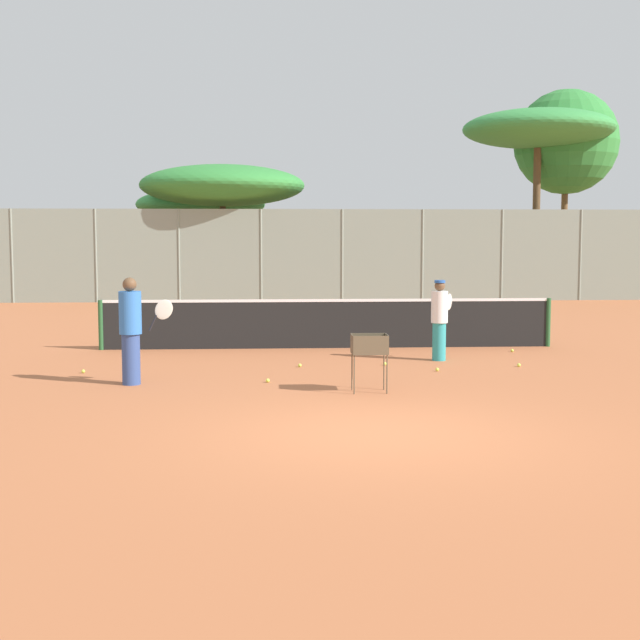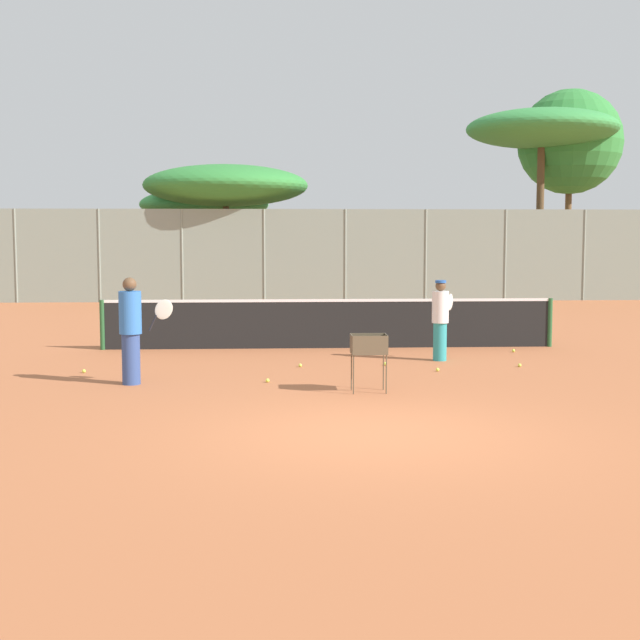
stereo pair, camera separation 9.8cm
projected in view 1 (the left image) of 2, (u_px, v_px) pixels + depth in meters
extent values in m
plane|color=#B7663D|center=(376.00, 434.00, 11.03)|extent=(80.00, 80.00, 0.00)
cylinder|color=#26592D|center=(101.00, 325.00, 19.03)|extent=(0.10, 0.10, 1.07)
cylinder|color=#26592D|center=(548.00, 322.00, 19.63)|extent=(0.10, 0.10, 1.07)
cube|color=black|center=(328.00, 325.00, 19.33)|extent=(9.75, 0.01, 1.01)
cube|color=white|center=(328.00, 300.00, 19.28)|extent=(9.75, 0.02, 0.06)
cylinder|color=gray|center=(12.00, 256.00, 32.21)|extent=(0.08, 0.08, 3.41)
cylinder|color=gray|center=(96.00, 256.00, 32.39)|extent=(0.08, 0.08, 3.41)
cylinder|color=gray|center=(179.00, 256.00, 32.58)|extent=(0.08, 0.08, 3.41)
cylinder|color=gray|center=(261.00, 255.00, 32.76)|extent=(0.08, 0.08, 3.41)
cylinder|color=gray|center=(342.00, 255.00, 32.95)|extent=(0.08, 0.08, 3.41)
cylinder|color=gray|center=(423.00, 255.00, 33.13)|extent=(0.08, 0.08, 3.41)
cylinder|color=gray|center=(502.00, 255.00, 33.32)|extent=(0.08, 0.08, 3.41)
cylinder|color=gray|center=(580.00, 255.00, 33.50)|extent=(0.08, 0.08, 3.41)
cube|color=gray|center=(302.00, 255.00, 32.85)|extent=(27.02, 0.01, 3.41)
cylinder|color=brown|center=(564.00, 234.00, 37.31)|extent=(0.27, 0.27, 5.01)
sphere|color=#338438|center=(566.00, 142.00, 36.94)|extent=(4.31, 4.31, 4.31)
cylinder|color=brown|center=(536.00, 222.00, 35.84)|extent=(0.30, 0.30, 5.92)
ellipsoid|color=#388E42|center=(538.00, 129.00, 35.49)|extent=(6.00, 6.00, 1.50)
cylinder|color=brown|center=(201.00, 257.00, 37.52)|extent=(0.51, 0.51, 3.05)
ellipsoid|color=#388E42|center=(201.00, 205.00, 37.31)|extent=(5.39, 5.39, 1.35)
cylinder|color=brown|center=(223.00, 252.00, 34.77)|extent=(0.24, 0.24, 3.56)
ellipsoid|color=#338438|center=(222.00, 186.00, 34.53)|extent=(6.38, 6.38, 1.60)
cylinder|color=#334C8C|center=(131.00, 359.00, 14.62)|extent=(0.30, 0.30, 0.84)
cylinder|color=blue|center=(130.00, 313.00, 14.55)|extent=(0.37, 0.37, 0.70)
sphere|color=brown|center=(130.00, 284.00, 14.51)|extent=(0.23, 0.23, 0.23)
cylinder|color=black|center=(153.00, 323.00, 14.62)|extent=(0.15, 0.04, 0.27)
ellipsoid|color=silver|center=(164.00, 310.00, 14.62)|extent=(0.40, 0.06, 0.43)
cylinder|color=teal|center=(439.00, 342.00, 17.44)|extent=(0.26, 0.26, 0.74)
cylinder|color=white|center=(440.00, 307.00, 17.37)|extent=(0.33, 0.33, 0.62)
sphere|color=brown|center=(440.00, 286.00, 17.33)|extent=(0.20, 0.20, 0.20)
cylinder|color=#2659B2|center=(440.00, 282.00, 17.32)|extent=(0.21, 0.21, 0.05)
cylinder|color=black|center=(446.00, 313.00, 17.68)|extent=(0.10, 0.14, 0.27)
ellipsoid|color=silver|center=(449.00, 302.00, 17.81)|extent=(0.24, 0.35, 0.43)
cylinder|color=brown|center=(354.00, 375.00, 13.74)|extent=(0.02, 0.02, 0.61)
cylinder|color=brown|center=(387.00, 374.00, 13.77)|extent=(0.02, 0.02, 0.61)
cylinder|color=brown|center=(352.00, 371.00, 14.10)|extent=(0.02, 0.02, 0.61)
cylinder|color=brown|center=(384.00, 371.00, 14.13)|extent=(0.02, 0.02, 0.61)
cube|color=brown|center=(369.00, 353.00, 13.91)|extent=(0.55, 0.40, 0.01)
cube|color=brown|center=(371.00, 346.00, 13.69)|extent=(0.55, 0.01, 0.30)
cube|color=brown|center=(368.00, 342.00, 14.09)|extent=(0.55, 0.01, 0.30)
cube|color=brown|center=(352.00, 344.00, 13.87)|extent=(0.01, 0.40, 0.30)
cube|color=brown|center=(387.00, 344.00, 13.91)|extent=(0.01, 0.40, 0.30)
sphere|color=#D1E54C|center=(367.00, 351.00, 13.82)|extent=(0.07, 0.07, 0.07)
sphere|color=#D1E54C|center=(358.00, 351.00, 13.90)|extent=(0.07, 0.07, 0.07)
sphere|color=#D1E54C|center=(371.00, 346.00, 14.02)|extent=(0.07, 0.07, 0.07)
sphere|color=#D1E54C|center=(378.00, 351.00, 13.84)|extent=(0.07, 0.07, 0.07)
sphere|color=#D1E54C|center=(369.00, 347.00, 13.95)|extent=(0.07, 0.07, 0.07)
sphere|color=#D1E54C|center=(371.00, 348.00, 13.79)|extent=(0.07, 0.07, 0.07)
sphere|color=#D1E54C|center=(383.00, 350.00, 13.98)|extent=(0.07, 0.07, 0.07)
sphere|color=#D1E54C|center=(374.00, 347.00, 13.88)|extent=(0.07, 0.07, 0.07)
sphere|color=#D1E54C|center=(363.00, 348.00, 13.77)|extent=(0.07, 0.07, 0.07)
sphere|color=#D1E54C|center=(375.00, 347.00, 13.88)|extent=(0.07, 0.07, 0.07)
sphere|color=#D1E54C|center=(83.00, 371.00, 15.86)|extent=(0.07, 0.07, 0.07)
sphere|color=#D1E54C|center=(268.00, 380.00, 14.86)|extent=(0.07, 0.07, 0.07)
sphere|color=#D1E54C|center=(300.00, 365.00, 16.59)|extent=(0.07, 0.07, 0.07)
sphere|color=#D1E54C|center=(385.00, 364.00, 16.79)|extent=(0.07, 0.07, 0.07)
sphere|color=#D1E54C|center=(127.00, 383.00, 14.57)|extent=(0.07, 0.07, 0.07)
sphere|color=#D1E54C|center=(437.00, 369.00, 16.07)|extent=(0.07, 0.07, 0.07)
sphere|color=#D1E54C|center=(512.00, 350.00, 18.73)|extent=(0.07, 0.07, 0.07)
sphere|color=#D1E54C|center=(519.00, 365.00, 16.62)|extent=(0.07, 0.07, 0.07)
cube|color=#B2B7BC|center=(376.00, 285.00, 36.14)|extent=(4.20, 1.70, 0.90)
cube|color=#33383D|center=(371.00, 265.00, 36.05)|extent=(2.20, 1.50, 0.70)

